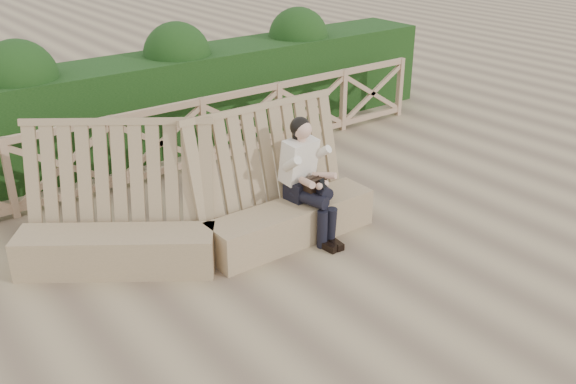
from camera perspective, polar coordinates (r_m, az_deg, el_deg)
ground at (r=7.14m, az=2.09°, el=-7.61°), size 60.00×60.00×0.00m
bench at (r=7.52m, az=-7.34°, el=-2.52°), size 4.09×1.94×1.60m
woman at (r=7.68m, az=1.65°, el=1.52°), size 0.46×0.93×1.49m
guardrail at (r=9.58m, az=-11.26°, el=4.32°), size 10.10×0.09×1.10m
hedge at (r=10.56m, az=-14.33°, el=7.07°), size 12.00×1.20×1.50m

